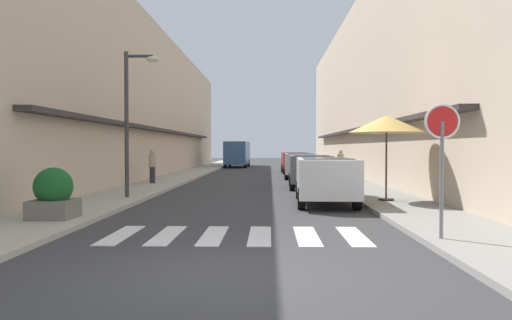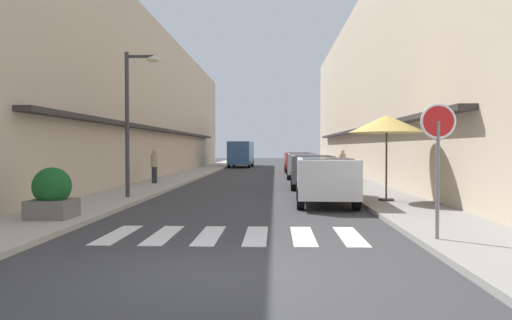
% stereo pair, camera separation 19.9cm
% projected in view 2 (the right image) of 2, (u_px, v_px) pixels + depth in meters
% --- Properties ---
extents(ground_plane, '(114.04, 114.04, 0.00)m').
position_uv_depth(ground_plane, '(260.00, 179.00, 27.45)').
color(ground_plane, '#38383A').
extents(sidewalk_left, '(2.33, 72.57, 0.12)m').
position_uv_depth(sidewalk_left, '(179.00, 178.00, 27.63)').
color(sidewalk_left, '#ADA899').
rests_on(sidewalk_left, ground_plane).
extents(sidewalk_right, '(2.33, 72.57, 0.12)m').
position_uv_depth(sidewalk_right, '(342.00, 178.00, 27.26)').
color(sidewalk_right, gray).
rests_on(sidewalk_right, ground_plane).
extents(building_row_left, '(5.50, 48.65, 8.98)m').
position_uv_depth(building_row_left, '(125.00, 104.00, 29.26)').
color(building_row_left, '#C6B299').
rests_on(building_row_left, ground_plane).
extents(building_row_right, '(5.50, 48.65, 10.64)m').
position_uv_depth(building_row_right, '(401.00, 89.00, 28.57)').
color(building_row_right, '#C6B299').
rests_on(building_row_right, ground_plane).
extents(crosswalk, '(5.20, 2.20, 0.01)m').
position_uv_depth(crosswalk, '(233.00, 235.00, 9.76)').
color(crosswalk, silver).
rests_on(crosswalk, ground_plane).
extents(parked_car_near, '(1.95, 4.52, 1.47)m').
position_uv_depth(parked_car_near, '(325.00, 175.00, 15.23)').
color(parked_car_near, silver).
rests_on(parked_car_near, ground_plane).
extents(parked_car_mid, '(1.90, 4.12, 1.47)m').
position_uv_depth(parked_car_mid, '(311.00, 167.00, 21.21)').
color(parked_car_mid, '#4C5156').
rests_on(parked_car_mid, ground_plane).
extents(parked_car_far, '(1.90, 4.15, 1.47)m').
position_uv_depth(parked_car_far, '(303.00, 163.00, 27.88)').
color(parked_car_far, silver).
rests_on(parked_car_far, ground_plane).
extents(parked_car_distant, '(1.86, 3.94, 1.47)m').
position_uv_depth(parked_car_distant, '(298.00, 160.00, 33.88)').
color(parked_car_distant, maroon).
rests_on(parked_car_distant, ground_plane).
extents(delivery_van, '(2.14, 5.46, 2.37)m').
position_uv_depth(delivery_van, '(241.00, 152.00, 44.22)').
color(delivery_van, '#33598C').
rests_on(delivery_van, ground_plane).
extents(round_street_sign, '(0.65, 0.07, 2.48)m').
position_uv_depth(round_street_sign, '(438.00, 135.00, 8.76)').
color(round_street_sign, slate).
rests_on(round_street_sign, sidewalk_right).
extents(street_lamp, '(1.19, 0.28, 4.90)m').
position_uv_depth(street_lamp, '(133.00, 108.00, 16.23)').
color(street_lamp, '#38383D').
rests_on(street_lamp, sidewalk_left).
extents(cafe_umbrella, '(2.40, 2.40, 2.70)m').
position_uv_depth(cafe_umbrella, '(387.00, 124.00, 15.14)').
color(cafe_umbrella, '#262626').
rests_on(cafe_umbrella, sidewalk_right).
extents(planter_corner, '(0.97, 0.97, 1.21)m').
position_uv_depth(planter_corner, '(52.00, 194.00, 11.42)').
color(planter_corner, slate).
rests_on(planter_corner, sidewalk_left).
extents(pedestrian_walking_near, '(0.34, 0.34, 1.59)m').
position_uv_depth(pedestrian_walking_near, '(154.00, 166.00, 22.72)').
color(pedestrian_walking_near, '#282B33').
rests_on(pedestrian_walking_near, sidewalk_left).
extents(pedestrian_walking_far, '(0.34, 0.34, 1.56)m').
position_uv_depth(pedestrian_walking_far, '(343.00, 164.00, 24.90)').
color(pedestrian_walking_far, '#282B33').
rests_on(pedestrian_walking_far, sidewalk_right).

